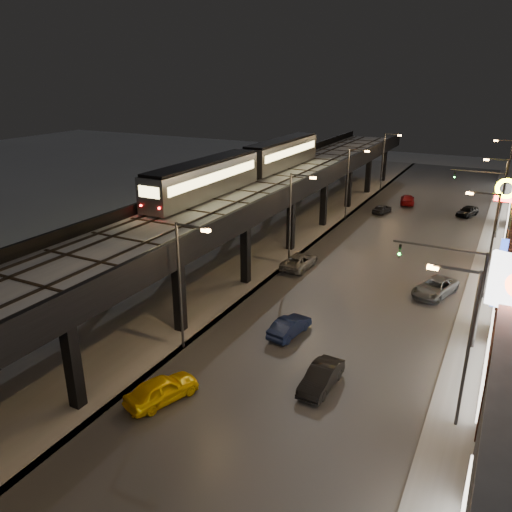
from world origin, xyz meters
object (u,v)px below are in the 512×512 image
at_px(subway_train, 248,164).
at_px(car_onc_dark, 435,288).
at_px(car_mid_silver, 299,262).
at_px(car_far_white, 382,209).
at_px(car_onc_red, 467,211).
at_px(car_near_white, 290,327).
at_px(car_mid_dark, 407,200).
at_px(car_taxi, 162,390).
at_px(car_onc_silver, 321,378).

relative_size(subway_train, car_onc_dark, 6.89).
relative_size(car_mid_silver, car_far_white, 1.36).
bearing_deg(car_onc_red, car_near_white, -81.72).
bearing_deg(car_onc_dark, car_mid_silver, -164.67).
distance_m(car_mid_dark, car_far_white, 6.77).
bearing_deg(car_near_white, car_taxi, 79.81).
bearing_deg(car_mid_silver, car_onc_dark, 179.63).
bearing_deg(car_far_white, car_near_white, 105.59).
relative_size(subway_train, car_far_white, 9.60).
xyz_separation_m(subway_train, car_onc_silver, (17.85, -24.24, -7.59)).
bearing_deg(car_far_white, car_taxi, 100.52).
relative_size(car_mid_silver, car_onc_dark, 0.98).
height_order(subway_train, car_near_white, subway_train).
height_order(car_far_white, car_onc_red, car_onc_red).
distance_m(car_onc_silver, car_onc_red, 44.60).
height_order(car_mid_dark, car_onc_red, car_onc_red).
height_order(car_mid_silver, car_mid_dark, car_mid_silver).
bearing_deg(car_onc_silver, car_onc_red, 87.81).
bearing_deg(car_onc_red, car_mid_dark, -178.76).
bearing_deg(subway_train, car_onc_red, 43.03).
height_order(car_taxi, car_mid_silver, car_taxi).
relative_size(car_onc_silver, car_onc_red, 1.06).
bearing_deg(car_near_white, car_onc_dark, -116.47).
xyz_separation_m(car_taxi, car_mid_dark, (3.21, 52.61, -0.09)).
xyz_separation_m(car_mid_dark, car_onc_red, (8.26, -2.77, 0.01)).
xyz_separation_m(subway_train, car_onc_dark, (21.80, -7.39, -7.59)).
relative_size(car_near_white, car_onc_silver, 0.97).
bearing_deg(car_onc_dark, car_mid_dark, 123.36).
xyz_separation_m(car_mid_silver, car_mid_dark, (4.21, 29.80, -0.02)).
bearing_deg(car_taxi, car_onc_silver, -125.37).
xyz_separation_m(car_mid_silver, car_far_white, (2.19, 23.34, -0.07)).
height_order(car_mid_silver, car_onc_silver, car_onc_silver).
xyz_separation_m(car_mid_silver, car_onc_dark, (12.62, -0.56, 0.01)).
height_order(car_near_white, car_mid_dark, car_near_white).
bearing_deg(car_mid_silver, car_onc_red, -112.58).
xyz_separation_m(car_taxi, car_far_white, (1.19, 46.14, -0.14)).
relative_size(car_far_white, car_onc_dark, 0.72).
relative_size(car_mid_silver, car_onc_red, 1.24).
bearing_deg(car_onc_dark, car_near_white, -106.74).
bearing_deg(car_onc_silver, car_onc_dark, 79.50).
relative_size(car_taxi, car_onc_silver, 1.05).
relative_size(car_near_white, car_onc_dark, 0.81).
bearing_deg(car_onc_dark, subway_train, 179.14).
bearing_deg(car_far_white, car_mid_dark, -95.31).
distance_m(car_taxi, car_mid_silver, 22.83).
bearing_deg(car_far_white, car_onc_red, -148.21).
xyz_separation_m(car_near_white, car_mid_dark, (-0.23, 42.23, -0.01)).
relative_size(subway_train, car_near_white, 8.49).
height_order(car_taxi, car_onc_silver, car_taxi).
height_order(car_mid_dark, car_onc_dark, car_onc_dark).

